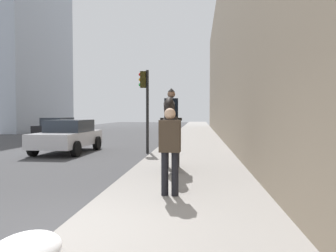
% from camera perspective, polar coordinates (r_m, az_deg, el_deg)
% --- Properties ---
extents(sidewalk_slab, '(120.00, 3.34, 0.12)m').
position_cam_1_polar(sidewalk_slab, '(4.36, 1.54, -20.02)').
color(sidewalk_slab, gray).
rests_on(sidewalk_slab, ground).
extents(mounted_horse_near, '(2.15, 0.61, 2.32)m').
position_cam_1_polar(mounted_horse_near, '(8.92, 0.55, 0.30)').
color(mounted_horse_near, black).
rests_on(mounted_horse_near, sidewalk_slab).
extents(pedestrian_greeting, '(0.29, 0.42, 1.70)m').
position_cam_1_polar(pedestrian_greeting, '(6.16, 0.35, -3.52)').
color(pedestrian_greeting, black).
rests_on(pedestrian_greeting, sidewalk_slab).
extents(car_near_lane, '(4.04, 2.08, 1.44)m').
position_cam_1_polar(car_near_lane, '(14.65, -17.47, -1.67)').
color(car_near_lane, silver).
rests_on(car_near_lane, ground).
extents(car_mid_lane, '(4.58, 2.05, 1.44)m').
position_cam_1_polar(car_mid_lane, '(23.70, -18.94, -0.25)').
color(car_mid_lane, black).
rests_on(car_mid_lane, ground).
extents(traffic_light_near_curb, '(0.20, 0.44, 3.58)m').
position_cam_1_polar(traffic_light_near_curb, '(13.74, -4.09, 5.13)').
color(traffic_light_near_curb, black).
rests_on(traffic_light_near_curb, ground).
extents(snow_pile_near, '(0.91, 0.70, 0.32)m').
position_cam_1_polar(snow_pile_near, '(3.85, -24.31, -19.81)').
color(snow_pile_near, white).
rests_on(snow_pile_near, sidewalk_slab).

